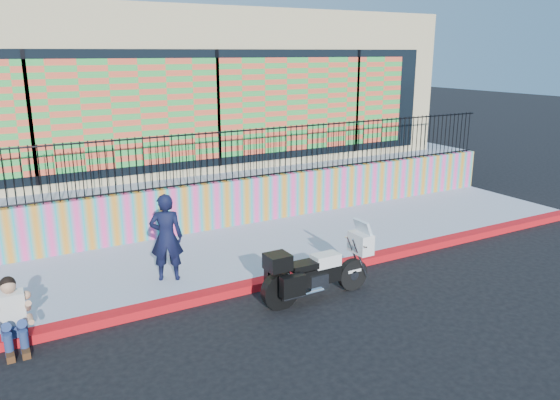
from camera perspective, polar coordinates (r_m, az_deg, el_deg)
ground at (r=10.64m, az=2.90°, el=-7.99°), size 90.00×90.00×0.00m
red_curb at (r=10.61m, az=2.90°, el=-7.62°), size 16.00×0.30×0.15m
sidewalk at (r=11.93m, az=-1.36°, el=-4.95°), size 16.00×3.00×0.15m
mural_wall at (r=13.11m, az=-4.68°, el=-0.26°), size 16.00×0.20×1.10m
metal_fence at (r=12.85m, az=-4.79°, el=4.69°), size 15.80×0.04×1.20m
elevated_platform at (r=17.76m, az=-11.67°, el=3.34°), size 16.00×10.00×1.25m
storefront_building at (r=17.22m, az=-11.91°, el=11.78°), size 14.00×8.06×4.00m
police_motorcycle at (r=9.53m, az=3.77°, el=-7.29°), size 2.10×0.69×1.31m
police_officer at (r=10.06m, az=-11.79°, el=-3.83°), size 0.70×0.59×1.62m
seated_man at (r=8.89m, az=-26.11°, el=-11.32°), size 0.54×0.71×1.06m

